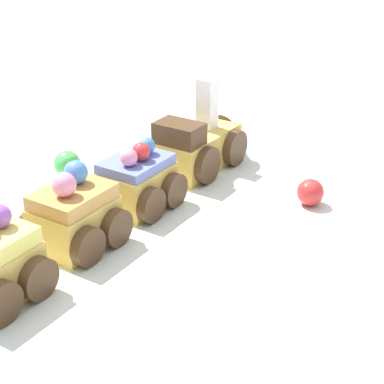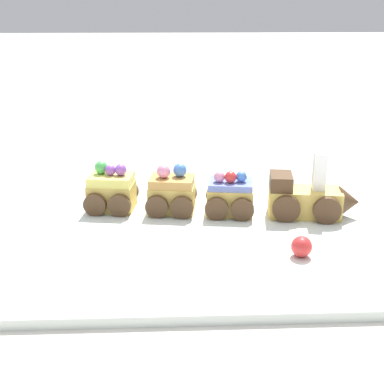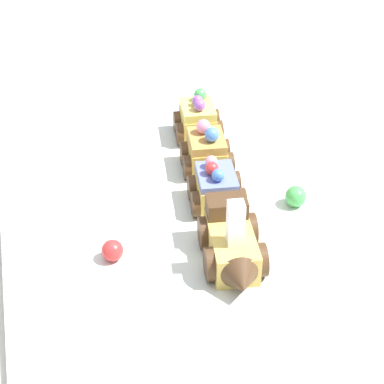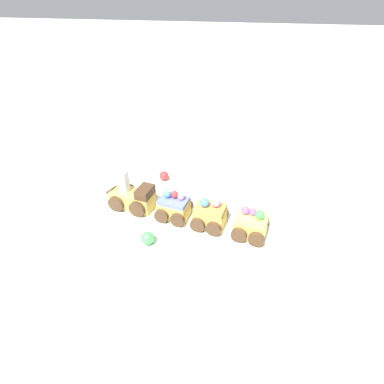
{
  "view_description": "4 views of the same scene",
  "coord_description": "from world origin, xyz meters",
  "px_view_note": "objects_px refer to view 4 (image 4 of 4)",
  "views": [
    {
      "loc": [
        -0.45,
        -0.23,
        0.29
      ],
      "look_at": [
        0.03,
        -0.01,
        0.03
      ],
      "focal_mm": 60.0,
      "sensor_mm": 36.0,
      "label": 1
    },
    {
      "loc": [
        -0.07,
        -0.68,
        0.3
      ],
      "look_at": [
        -0.04,
        0.03,
        0.05
      ],
      "focal_mm": 50.0,
      "sensor_mm": 36.0,
      "label": 2
    },
    {
      "loc": [
        0.65,
        -0.16,
        0.51
      ],
      "look_at": [
        0.04,
        -0.0,
        0.06
      ],
      "focal_mm": 60.0,
      "sensor_mm": 36.0,
      "label": 3
    },
    {
      "loc": [
        -0.14,
        0.55,
        0.44
      ],
      "look_at": [
        -0.01,
        -0.02,
        0.04
      ],
      "focal_mm": 28.0,
      "sensor_mm": 36.0,
      "label": 4
    }
  ],
  "objects_px": {
    "cake_car_blueberry": "(174,208)",
    "gumball_green": "(148,238)",
    "cake_car_lemon": "(251,225)",
    "cake_train_locomotive": "(130,197)",
    "gumball_red": "(164,176)",
    "cake_car_caramel": "(210,215)"
  },
  "relations": [
    {
      "from": "cake_train_locomotive",
      "to": "gumball_green",
      "type": "bearing_deg",
      "value": 134.58
    },
    {
      "from": "cake_train_locomotive",
      "to": "gumball_green",
      "type": "height_order",
      "value": "cake_train_locomotive"
    },
    {
      "from": "gumball_green",
      "to": "cake_car_blueberry",
      "type": "bearing_deg",
      "value": -105.94
    },
    {
      "from": "cake_car_lemon",
      "to": "gumball_red",
      "type": "relative_size",
      "value": 3.01
    },
    {
      "from": "cake_car_caramel",
      "to": "gumball_green",
      "type": "xyz_separation_m",
      "value": [
        0.11,
        0.09,
        -0.01
      ]
    },
    {
      "from": "cake_car_caramel",
      "to": "gumball_red",
      "type": "xyz_separation_m",
      "value": [
        0.15,
        -0.16,
        -0.01
      ]
    },
    {
      "from": "cake_car_caramel",
      "to": "cake_car_lemon",
      "type": "distance_m",
      "value": 0.09
    },
    {
      "from": "cake_car_lemon",
      "to": "gumball_red",
      "type": "height_order",
      "value": "cake_car_lemon"
    },
    {
      "from": "gumball_red",
      "to": "cake_car_blueberry",
      "type": "bearing_deg",
      "value": 115.82
    },
    {
      "from": "cake_car_caramel",
      "to": "cake_car_lemon",
      "type": "bearing_deg",
      "value": 179.93
    },
    {
      "from": "cake_car_blueberry",
      "to": "gumball_green",
      "type": "relative_size",
      "value": 2.79
    },
    {
      "from": "cake_car_caramel",
      "to": "gumball_green",
      "type": "distance_m",
      "value": 0.14
    },
    {
      "from": "cake_car_blueberry",
      "to": "cake_car_caramel",
      "type": "height_order",
      "value": "cake_car_caramel"
    },
    {
      "from": "cake_train_locomotive",
      "to": "gumball_red",
      "type": "distance_m",
      "value": 0.14
    },
    {
      "from": "cake_car_lemon",
      "to": "gumball_green",
      "type": "height_order",
      "value": "cake_car_lemon"
    },
    {
      "from": "cake_train_locomotive",
      "to": "cake_car_blueberry",
      "type": "height_order",
      "value": "cake_train_locomotive"
    },
    {
      "from": "cake_train_locomotive",
      "to": "gumball_green",
      "type": "distance_m",
      "value": 0.14
    },
    {
      "from": "gumball_green",
      "to": "gumball_red",
      "type": "height_order",
      "value": "gumball_green"
    },
    {
      "from": "cake_car_blueberry",
      "to": "gumball_green",
      "type": "distance_m",
      "value": 0.1
    },
    {
      "from": "cake_car_caramel",
      "to": "gumball_red",
      "type": "bearing_deg",
      "value": -37.81
    },
    {
      "from": "cake_car_caramel",
      "to": "gumball_red",
      "type": "distance_m",
      "value": 0.22
    },
    {
      "from": "cake_car_lemon",
      "to": "gumball_green",
      "type": "xyz_separation_m",
      "value": [
        0.2,
        0.07,
        -0.01
      ]
    }
  ]
}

